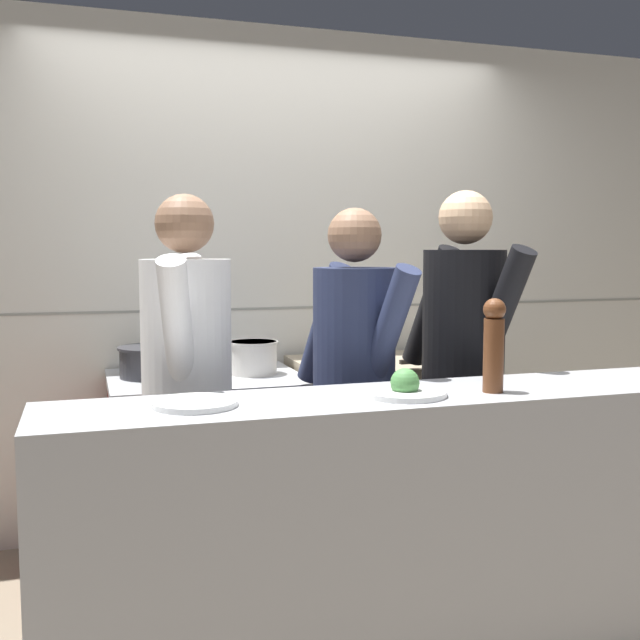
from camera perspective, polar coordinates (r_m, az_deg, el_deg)
ground_plane at (r=3.08m, az=3.47°, el=-22.90°), size 14.00×14.00×0.00m
wall_back_tiled at (r=3.97m, az=-3.29°, el=3.11°), size 8.00×0.06×2.60m
oven_range at (r=3.63m, az=-8.61°, el=-11.01°), size 0.89×0.71×0.87m
prep_counter at (r=3.87m, az=5.16°, el=-9.73°), size 0.91×0.65×0.90m
pass_counter at (r=2.65m, az=6.28°, el=-16.17°), size 2.37×0.45×0.98m
stock_pot at (r=3.55m, az=-12.66°, el=-3.03°), size 0.31×0.31×0.14m
sauce_pot at (r=3.55m, az=-5.10°, el=-2.79°), size 0.23×0.23×0.16m
chefs_knife at (r=3.71m, az=7.97°, el=-3.14°), size 0.33×0.05×0.02m
plated_dish_main at (r=2.33m, az=-9.51°, el=-6.28°), size 0.26×0.26×0.02m
plated_dish_appetiser at (r=2.47m, az=6.49°, el=-5.24°), size 0.27×0.27×0.10m
pepper_mill at (r=2.56m, az=13.10°, el=-1.73°), size 0.08×0.08×0.32m
chef_head_cook at (r=2.90m, az=-10.07°, el=-5.29°), size 0.42×0.72×1.67m
chef_sous at (r=3.02m, az=2.61°, el=-5.20°), size 0.42×0.70×1.62m
chef_line at (r=3.26m, az=10.82°, el=-3.71°), size 0.43×0.74×1.71m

